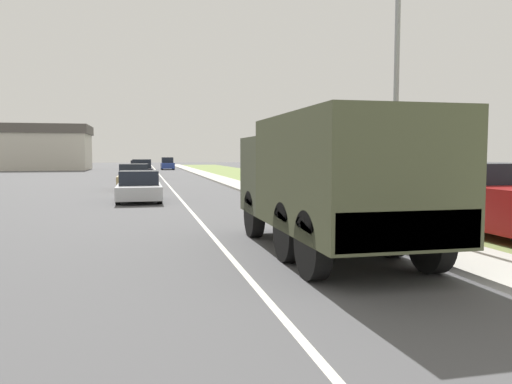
{
  "coord_description": "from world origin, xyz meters",
  "views": [
    {
      "loc": [
        -1.73,
        2.2,
        2.1
      ],
      "look_at": [
        0.85,
        13.47,
        1.22
      ],
      "focal_mm": 35.0,
      "sensor_mm": 36.0,
      "label": 1
    }
  ],
  "objects_px": {
    "car_third_ahead": "(142,170)",
    "pickup_truck": "(503,202)",
    "car_second_ahead": "(134,178)",
    "military_truck": "(331,177)",
    "car_nearest_ahead": "(139,187)",
    "lamp_post": "(391,38)",
    "car_farthest_ahead": "(167,164)",
    "car_fourth_ahead": "(139,168)"
  },
  "relations": [
    {
      "from": "car_third_ahead",
      "to": "lamp_post",
      "type": "height_order",
      "value": "lamp_post"
    },
    {
      "from": "car_fourth_ahead",
      "to": "car_farthest_ahead",
      "type": "bearing_deg",
      "value": 77.0
    },
    {
      "from": "car_third_ahead",
      "to": "pickup_truck",
      "type": "height_order",
      "value": "pickup_truck"
    },
    {
      "from": "car_farthest_ahead",
      "to": "lamp_post",
      "type": "bearing_deg",
      "value": -87.06
    },
    {
      "from": "military_truck",
      "to": "car_second_ahead",
      "type": "relative_size",
      "value": 1.46
    },
    {
      "from": "car_fourth_ahead",
      "to": "car_farthest_ahead",
      "type": "distance_m",
      "value": 16.42
    },
    {
      "from": "car_third_ahead",
      "to": "pickup_truck",
      "type": "distance_m",
      "value": 33.77
    },
    {
      "from": "car_second_ahead",
      "to": "car_fourth_ahead",
      "type": "relative_size",
      "value": 0.99
    },
    {
      "from": "car_nearest_ahead",
      "to": "car_fourth_ahead",
      "type": "bearing_deg",
      "value": 90.32
    },
    {
      "from": "car_third_ahead",
      "to": "pickup_truck",
      "type": "bearing_deg",
      "value": -74.68
    },
    {
      "from": "pickup_truck",
      "to": "lamp_post",
      "type": "xyz_separation_m",
      "value": [
        -2.61,
        1.12,
        4.18
      ]
    },
    {
      "from": "car_nearest_ahead",
      "to": "car_third_ahead",
      "type": "height_order",
      "value": "car_third_ahead"
    },
    {
      "from": "car_second_ahead",
      "to": "military_truck",
      "type": "bearing_deg",
      "value": -78.32
    },
    {
      "from": "military_truck",
      "to": "car_second_ahead",
      "type": "bearing_deg",
      "value": 101.68
    },
    {
      "from": "car_farthest_ahead",
      "to": "pickup_truck",
      "type": "distance_m",
      "value": 58.2
    },
    {
      "from": "car_fourth_ahead",
      "to": "lamp_post",
      "type": "relative_size",
      "value": 0.54
    },
    {
      "from": "car_nearest_ahead",
      "to": "car_second_ahead",
      "type": "xyz_separation_m",
      "value": [
        -0.33,
        7.93,
        0.06
      ]
    },
    {
      "from": "car_fourth_ahead",
      "to": "car_second_ahead",
      "type": "bearing_deg",
      "value": -90.42
    },
    {
      "from": "pickup_truck",
      "to": "lamp_post",
      "type": "relative_size",
      "value": 0.67
    },
    {
      "from": "military_truck",
      "to": "car_fourth_ahead",
      "type": "relative_size",
      "value": 1.45
    },
    {
      "from": "military_truck",
      "to": "pickup_truck",
      "type": "relative_size",
      "value": 1.17
    },
    {
      "from": "car_fourth_ahead",
      "to": "car_nearest_ahead",
      "type": "bearing_deg",
      "value": -89.68
    },
    {
      "from": "car_nearest_ahead",
      "to": "car_third_ahead",
      "type": "distance_m",
      "value": 20.64
    },
    {
      "from": "car_third_ahead",
      "to": "car_farthest_ahead",
      "type": "xyz_separation_m",
      "value": [
        3.4,
        25.36,
        -0.0
      ]
    },
    {
      "from": "military_truck",
      "to": "car_fourth_ahead",
      "type": "distance_m",
      "value": 43.18
    },
    {
      "from": "car_farthest_ahead",
      "to": "pickup_truck",
      "type": "xyz_separation_m",
      "value": [
        5.53,
        -57.93,
        0.15
      ]
    },
    {
      "from": "car_nearest_ahead",
      "to": "car_fourth_ahead",
      "type": "relative_size",
      "value": 0.91
    },
    {
      "from": "military_truck",
      "to": "lamp_post",
      "type": "xyz_separation_m",
      "value": [
        2.45,
        2.15,
        3.45
      ]
    },
    {
      "from": "lamp_post",
      "to": "car_third_ahead",
      "type": "bearing_deg",
      "value": 101.35
    },
    {
      "from": "military_truck",
      "to": "car_nearest_ahead",
      "type": "bearing_deg",
      "value": 107.11
    },
    {
      "from": "car_nearest_ahead",
      "to": "lamp_post",
      "type": "bearing_deg",
      "value": -59.22
    },
    {
      "from": "car_nearest_ahead",
      "to": "lamp_post",
      "type": "relative_size",
      "value": 0.5
    },
    {
      "from": "car_fourth_ahead",
      "to": "lamp_post",
      "type": "bearing_deg",
      "value": -80.8
    },
    {
      "from": "car_fourth_ahead",
      "to": "pickup_truck",
      "type": "bearing_deg",
      "value": -77.6
    },
    {
      "from": "car_farthest_ahead",
      "to": "military_truck",
      "type": "bearing_deg",
      "value": -89.55
    },
    {
      "from": "car_second_ahead",
      "to": "car_farthest_ahead",
      "type": "bearing_deg",
      "value": 84.22
    },
    {
      "from": "military_truck",
      "to": "car_third_ahead",
      "type": "xyz_separation_m",
      "value": [
        -3.86,
        33.61,
        -0.88
      ]
    },
    {
      "from": "military_truck",
      "to": "car_farthest_ahead",
      "type": "relative_size",
      "value": 1.66
    },
    {
      "from": "car_third_ahead",
      "to": "car_second_ahead",
      "type": "bearing_deg",
      "value": -92.07
    },
    {
      "from": "lamp_post",
      "to": "car_fourth_ahead",
      "type": "bearing_deg",
      "value": 99.2
    },
    {
      "from": "military_truck",
      "to": "car_nearest_ahead",
      "type": "relative_size",
      "value": 1.59
    },
    {
      "from": "military_truck",
      "to": "lamp_post",
      "type": "distance_m",
      "value": 4.74
    }
  ]
}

